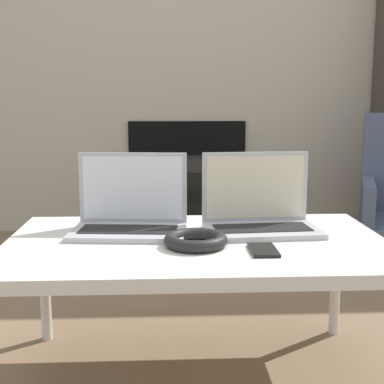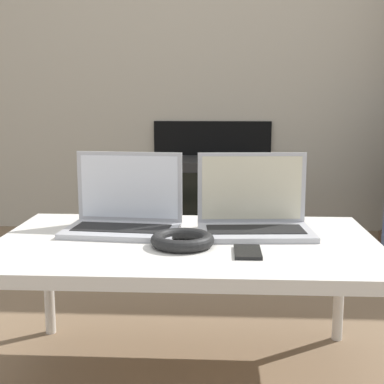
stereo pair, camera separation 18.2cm
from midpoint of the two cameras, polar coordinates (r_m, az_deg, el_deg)
The scene contains 7 objects.
wall_back at distance 3.43m, azimuth -2.95°, elevation 17.55°, with size 7.00×0.08×2.60m.
table at distance 1.55m, azimuth -2.83°, elevation -6.39°, with size 1.10×0.66×0.43m.
laptop_left at distance 1.65m, azimuth -9.75°, elevation -2.34°, with size 0.36×0.24×0.24m.
laptop_right at distance 1.65m, azimuth 4.07°, elevation -2.22°, with size 0.35×0.23×0.24m.
headphones at distance 1.48m, azimuth -3.13°, elevation -5.18°, with size 0.18×0.18×0.03m.
phone at distance 1.43m, azimuth 3.99°, elevation -6.26°, with size 0.07×0.12×0.01m.
tv at distance 3.19m, azimuth -1.99°, elevation -0.77°, with size 0.51×0.44×0.48m.
Camera 1 is at (-0.09, -1.29, 0.83)m, focal length 50.00 mm.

